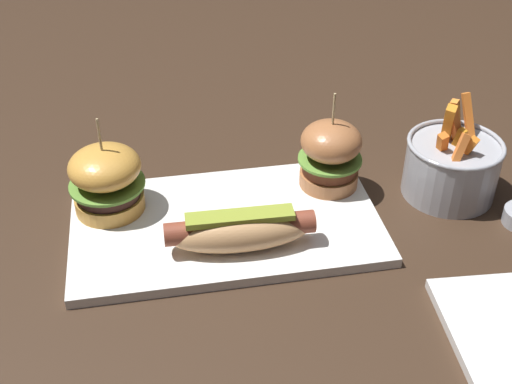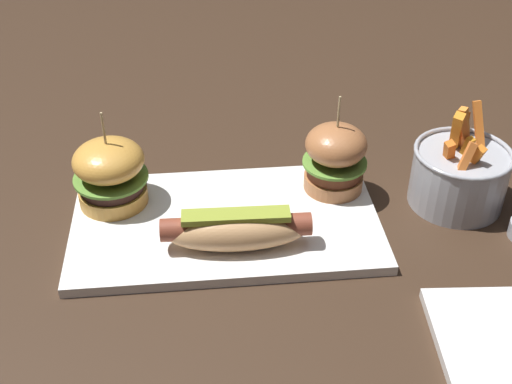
% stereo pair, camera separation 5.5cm
% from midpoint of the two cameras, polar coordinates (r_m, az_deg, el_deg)
% --- Properties ---
extents(ground_plane, '(3.00, 3.00, 0.00)m').
position_cam_midpoint_polar(ground_plane, '(0.88, -4.37, -3.18)').
color(ground_plane, '#382619').
extents(platter_main, '(0.40, 0.23, 0.01)m').
position_cam_midpoint_polar(platter_main, '(0.87, -4.39, -2.82)').
color(platter_main, white).
rests_on(platter_main, ground).
extents(hot_dog, '(0.18, 0.06, 0.05)m').
position_cam_midpoint_polar(hot_dog, '(0.81, -3.32, -3.34)').
color(hot_dog, tan).
rests_on(hot_dog, platter_main).
extents(slider_left, '(0.10, 0.10, 0.14)m').
position_cam_midpoint_polar(slider_left, '(0.89, -14.45, 1.01)').
color(slider_left, gold).
rests_on(slider_left, platter_main).
extents(slider_right, '(0.09, 0.09, 0.14)m').
position_cam_midpoint_polar(slider_right, '(0.91, 4.68, 3.22)').
color(slider_right, '#AC6A3E').
rests_on(slider_right, platter_main).
extents(fries_bucket, '(0.13, 0.13, 0.14)m').
position_cam_midpoint_polar(fries_bucket, '(0.95, 14.85, 2.13)').
color(fries_bucket, '#A8AAB2').
rests_on(fries_bucket, ground).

